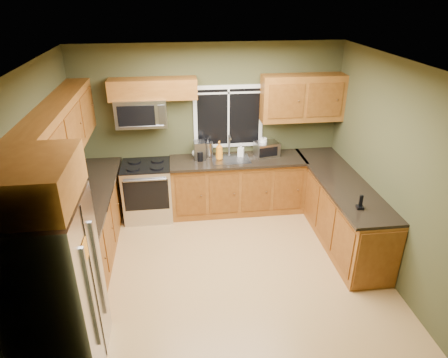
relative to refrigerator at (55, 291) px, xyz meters
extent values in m
plane|color=tan|center=(1.74, 1.30, -0.90)|extent=(4.20, 4.20, 0.00)
plane|color=white|center=(1.74, 1.30, 1.80)|extent=(4.20, 4.20, 0.00)
plane|color=#404225|center=(1.74, 3.10, 0.45)|extent=(4.20, 0.00, 4.20)
plane|color=#404225|center=(1.74, -0.50, 0.45)|extent=(4.20, 0.00, 4.20)
plane|color=#404225|center=(-0.36, 1.30, 0.45)|extent=(0.00, 3.60, 3.60)
plane|color=#404225|center=(3.84, 1.30, 0.45)|extent=(0.00, 3.60, 3.60)
cube|color=white|center=(2.04, 3.09, 0.65)|extent=(1.12, 0.03, 1.02)
cube|color=black|center=(2.04, 3.08, 0.65)|extent=(1.00, 0.01, 0.90)
cube|color=white|center=(2.04, 3.07, 0.65)|extent=(0.03, 0.01, 0.90)
cube|color=white|center=(2.04, 3.07, 1.04)|extent=(1.00, 0.01, 0.03)
cube|color=brown|center=(-0.06, 1.78, -0.45)|extent=(0.60, 2.65, 0.90)
cube|color=black|center=(-0.04, 1.78, 0.02)|extent=(0.65, 2.65, 0.04)
cube|color=brown|center=(2.15, 2.80, -0.45)|extent=(2.17, 0.60, 0.90)
cube|color=black|center=(2.15, 2.78, 0.02)|extent=(2.17, 0.65, 0.04)
cube|color=brown|center=(3.54, 1.85, -0.45)|extent=(0.60, 2.50, 0.90)
cube|color=brown|center=(3.54, 0.59, -0.45)|extent=(0.56, 0.02, 0.82)
cube|color=black|center=(3.51, 1.85, 0.02)|extent=(0.65, 2.50, 0.04)
cube|color=brown|center=(-0.20, 1.78, 0.96)|extent=(0.33, 2.65, 0.72)
cube|color=brown|center=(0.89, 2.94, 1.17)|extent=(1.30, 0.33, 0.30)
cube|color=brown|center=(3.19, 2.94, 0.96)|extent=(1.30, 0.33, 0.72)
cube|color=brown|center=(0.00, 0.00, 1.13)|extent=(0.72, 0.90, 0.38)
cube|color=#B7B7BC|center=(0.00, 0.00, 0.00)|extent=(0.72, 0.90, 1.80)
cube|color=slate|center=(0.37, -0.20, 0.05)|extent=(0.03, 0.04, 1.10)
cube|color=slate|center=(0.37, 0.20, 0.05)|extent=(0.03, 0.04, 1.10)
cube|color=black|center=(0.36, 0.00, 0.00)|extent=(0.01, 0.02, 1.78)
cube|color=orange|center=(0.37, -0.10, 0.50)|extent=(0.01, 0.14, 0.20)
cube|color=#B7B7BC|center=(0.69, 2.78, -0.45)|extent=(0.76, 0.65, 0.90)
cube|color=black|center=(0.69, 2.78, 0.00)|extent=(0.76, 0.64, 0.03)
cube|color=black|center=(0.69, 2.45, -0.35)|extent=(0.68, 0.02, 0.50)
cylinder|color=slate|center=(0.69, 2.43, -0.08)|extent=(0.64, 0.04, 0.04)
cylinder|color=black|center=(0.51, 2.64, 0.03)|extent=(0.20, 0.20, 0.01)
cylinder|color=black|center=(0.87, 2.64, 0.03)|extent=(0.20, 0.20, 0.01)
cylinder|color=black|center=(0.51, 2.92, 0.03)|extent=(0.20, 0.20, 0.01)
cylinder|color=black|center=(0.87, 2.92, 0.03)|extent=(0.20, 0.20, 0.01)
cube|color=#B7B7BC|center=(0.69, 2.91, 0.83)|extent=(0.76, 0.38, 0.42)
cube|color=black|center=(0.63, 2.72, 0.83)|extent=(0.54, 0.01, 0.30)
cube|color=slate|center=(1.00, 2.72, 0.83)|extent=(0.10, 0.01, 0.30)
cylinder|color=slate|center=(0.69, 2.70, 0.67)|extent=(0.66, 0.02, 0.02)
cube|color=slate|center=(2.04, 2.78, 0.03)|extent=(0.60, 0.42, 0.02)
cylinder|color=#B7B7BC|center=(2.04, 2.98, 0.21)|extent=(0.03, 0.03, 0.34)
cylinder|color=#B7B7BC|center=(2.04, 2.90, 0.37)|extent=(0.03, 0.18, 0.03)
cube|color=#B7B7BC|center=(2.64, 2.87, 0.15)|extent=(0.42, 0.34, 0.23)
cube|color=black|center=(2.64, 2.72, 0.15)|extent=(0.31, 0.07, 0.16)
cube|color=slate|center=(1.55, 2.86, 0.19)|extent=(0.18, 0.22, 0.29)
cylinder|color=black|center=(1.55, 2.79, 0.12)|extent=(0.11, 0.11, 0.16)
cylinder|color=#B7B7BC|center=(1.69, 2.95, 0.16)|extent=(0.18, 0.18, 0.24)
cone|color=black|center=(1.69, 2.95, 0.30)|extent=(0.12, 0.12, 0.07)
cylinder|color=white|center=(2.58, 2.90, 0.18)|extent=(0.16, 0.16, 0.29)
cylinder|color=slate|center=(2.58, 2.90, 0.34)|extent=(0.03, 0.03, 0.04)
imported|color=orange|center=(1.86, 2.81, 0.19)|extent=(0.14, 0.14, 0.30)
imported|color=white|center=(2.22, 2.89, 0.15)|extent=(0.12, 0.12, 0.21)
imported|color=white|center=(1.49, 2.98, 0.12)|extent=(0.15, 0.15, 0.16)
cube|color=black|center=(3.42, 1.03, 0.06)|extent=(0.09, 0.09, 0.04)
cube|color=black|center=(3.42, 1.03, 0.15)|extent=(0.05, 0.03, 0.15)
camera|label=1|loc=(1.20, -3.04, 2.55)|focal=32.00mm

